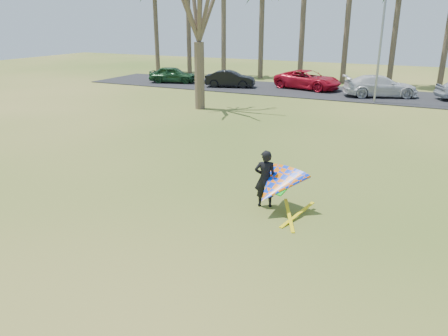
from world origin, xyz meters
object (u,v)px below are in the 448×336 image
at_px(car_3, 380,86).
at_px(car_2, 308,80).
at_px(streetlight, 384,36).
at_px(car_0, 173,75).
at_px(car_1, 230,79).
at_px(kite_flyer, 275,185).

bearing_deg(car_3, car_2, 55.92).
height_order(streetlight, car_3, streetlight).
height_order(car_0, car_1, car_0).
bearing_deg(kite_flyer, car_1, 118.02).
relative_size(streetlight, car_1, 1.92).
bearing_deg(car_0, car_1, -107.39).
relative_size(car_2, kite_flyer, 2.29).
bearing_deg(car_3, car_1, 70.66).
xyz_separation_m(car_1, car_2, (6.20, 1.80, 0.07)).
height_order(car_2, car_3, car_3).
bearing_deg(kite_flyer, streetlight, 88.82).
height_order(car_0, car_3, car_3).
relative_size(streetlight, kite_flyer, 3.35).
bearing_deg(car_2, kite_flyer, -153.34).
distance_m(car_1, car_3, 12.07).
height_order(streetlight, car_1, streetlight).
height_order(car_1, car_2, car_2).
xyz_separation_m(car_1, kite_flyer, (11.78, -22.14, 0.11)).
xyz_separation_m(car_1, car_3, (12.06, 0.53, 0.09)).
relative_size(car_1, car_2, 0.76).
bearing_deg(kite_flyer, car_2, 103.12).
xyz_separation_m(car_2, car_3, (5.85, -1.27, 0.02)).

